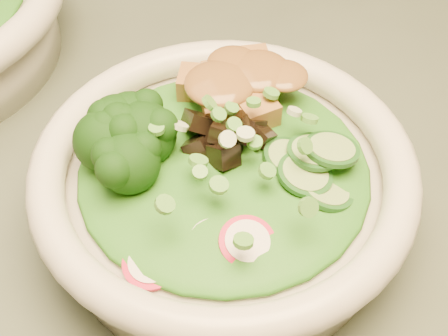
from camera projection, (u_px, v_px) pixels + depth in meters
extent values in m
cylinder|color=black|center=(425.00, 97.00, 1.15)|extent=(0.06, 0.06, 0.72)
cube|color=#495547|center=(148.00, 149.00, 0.55)|extent=(1.20, 0.80, 0.03)
cylinder|color=silver|center=(224.00, 198.00, 0.46)|extent=(0.24, 0.24, 0.05)
torus|color=silver|center=(224.00, 167.00, 0.43)|extent=(0.27, 0.27, 0.03)
ellipsoid|color=#195712|center=(224.00, 167.00, 0.43)|extent=(0.20, 0.20, 0.02)
ellipsoid|color=brown|center=(238.00, 80.00, 0.45)|extent=(0.07, 0.06, 0.02)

